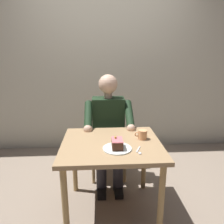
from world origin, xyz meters
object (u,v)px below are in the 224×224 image
Objects in this scene: coffee_cup at (142,134)px; dining_table at (111,152)px; cake_slice at (117,144)px; dessert_spoon at (139,151)px; seated_person at (109,128)px; chair at (108,135)px.

dining_table is at bearing 12.35° from coffee_cup.
cake_slice is 0.19m from dessert_spoon.
dessert_spoon is (-0.21, 0.73, 0.06)m from seated_person.
coffee_cup is at bearing 121.61° from seated_person.
seated_person is at bearing -90.00° from dining_table.
dining_table is 0.98× the size of chair.
dining_table is 7.60× the size of coffee_cup.
seated_person is at bearing 90.00° from chair.
dessert_spoon is at bearing 160.28° from cake_slice.
chair is 0.95m from dessert_spoon.
cake_slice reaches higher than dining_table.
dining_table is 6.56× the size of cake_slice.
seated_person reaches higher than dining_table.
seated_person reaches higher than coffee_cup.
seated_person is 8.78× the size of dessert_spoon.
dining_table is 0.30m from dessert_spoon.
cake_slice is at bearing 106.62° from dining_table.
cake_slice is 1.16× the size of coffee_cup.
seated_person is (0.00, -0.53, 0.04)m from dining_table.
dining_table is at bearing -73.38° from cake_slice.
dessert_spoon is (-0.17, 0.06, -0.04)m from cake_slice.
seated_person is (0.00, 0.17, 0.16)m from chair.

